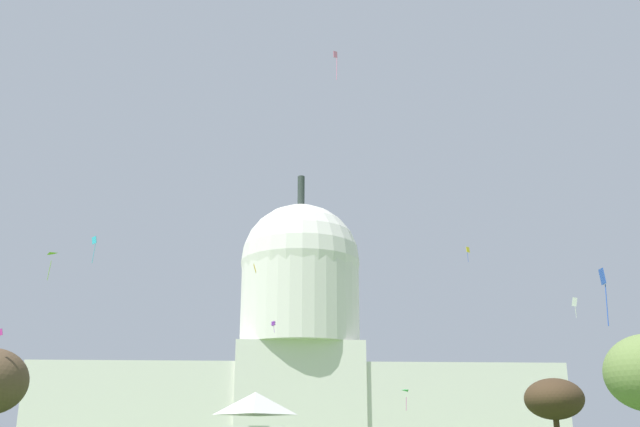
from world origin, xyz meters
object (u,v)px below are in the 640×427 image
object	(u,v)px
kite_yellow_high	(468,251)
kite_gold_mid	(255,268)
kite_pink_high	(336,59)
kite_lime_mid	(49,256)
tree_east_near	(554,399)
kite_cyan_mid	(94,243)
capitol_building	(300,349)
kite_green_low	(408,395)
kite_violet_mid	(273,324)
kite_white_mid	(575,303)
kite_blue_low	(603,282)
event_tent	(255,424)

from	to	relation	value
kite_yellow_high	kite_gold_mid	distance (m)	58.49
kite_pink_high	kite_lime_mid	world-z (taller)	kite_pink_high
tree_east_near	kite_cyan_mid	size ratio (longest dim) A/B	3.04
kite_lime_mid	kite_pink_high	bearing A→B (deg)	2.40
capitol_building	kite_yellow_high	distance (m)	48.07
kite_green_low	kite_lime_mid	world-z (taller)	kite_lime_mid
kite_gold_mid	kite_violet_mid	bearing A→B (deg)	-144.11
kite_white_mid	kite_blue_low	bearing A→B (deg)	-53.53
event_tent	kite_white_mid	size ratio (longest dim) A/B	2.73
kite_gold_mid	kite_white_mid	bearing A→B (deg)	105.89
kite_yellow_high	kite_lime_mid	xyz separation A→B (m)	(-72.04, -42.71, -12.91)
event_tent	kite_yellow_high	xyz separation A→B (m)	(41.33, 74.38, 36.42)
capitol_building	kite_violet_mid	bearing A→B (deg)	-99.73
capitol_building	kite_green_low	size ratio (longest dim) A/B	40.97
kite_yellow_high	tree_east_near	bearing A→B (deg)	98.72
event_tent	kite_white_mid	xyz separation A→B (m)	(39.09, 17.96, 14.91)
capitol_building	kite_blue_low	size ratio (longest dim) A/B	27.84
kite_pink_high	kite_lime_mid	bearing A→B (deg)	-18.78
tree_east_near	kite_pink_high	distance (m)	60.21
kite_pink_high	kite_blue_low	distance (m)	45.37
tree_east_near	kite_yellow_high	world-z (taller)	kite_yellow_high
event_tent	kite_green_low	size ratio (longest dim) A/B	2.36
event_tent	kite_yellow_high	bearing A→B (deg)	61.96
capitol_building	tree_east_near	world-z (taller)	capitol_building
event_tent	kite_blue_low	world-z (taller)	kite_blue_low
kite_blue_low	kite_cyan_mid	bearing A→B (deg)	-87.23
tree_east_near	kite_white_mid	size ratio (longest dim) A/B	5.11
kite_gold_mid	capitol_building	bearing A→B (deg)	-146.64
capitol_building	kite_white_mid	world-z (taller)	capitol_building
tree_east_near	kite_yellow_high	size ratio (longest dim) A/B	4.03
kite_cyan_mid	kite_blue_low	distance (m)	81.27
kite_cyan_mid	kite_white_mid	bearing A→B (deg)	64.03
kite_pink_high	kite_violet_mid	distance (m)	64.42
kite_blue_low	kite_gold_mid	size ratio (longest dim) A/B	3.06
event_tent	kite_blue_low	xyz separation A→B (m)	(26.41, -17.53, 9.95)
kite_lime_mid	kite_violet_mid	bearing A→B (deg)	82.21
kite_pink_high	kite_violet_mid	xyz separation A→B (m)	(-7.45, 59.69, -23.05)
kite_white_mid	kite_violet_mid	distance (m)	62.91
kite_lime_mid	kite_violet_mid	world-z (taller)	kite_lime_mid
kite_white_mid	kite_cyan_mid	world-z (taller)	kite_cyan_mid
event_tent	kite_pink_high	world-z (taller)	kite_pink_high
tree_east_near	kite_cyan_mid	xyz separation A→B (m)	(-70.26, 2.19, 23.65)
kite_white_mid	kite_gold_mid	xyz separation A→B (m)	(-40.83, 19.07, 8.41)
kite_violet_mid	kite_blue_low	distance (m)	89.55
capitol_building	kite_lime_mid	world-z (taller)	capitol_building
kite_cyan_mid	kite_gold_mid	size ratio (longest dim) A/B	3.02
event_tent	kite_blue_low	distance (m)	33.23
tree_east_near	kite_gold_mid	xyz separation A→B (m)	(-44.94, -1.71, 18.97)
kite_green_low	kite_cyan_mid	xyz separation A→B (m)	(-51.92, -18.50, 21.96)
kite_cyan_mid	kite_green_low	bearing A→B (deg)	102.79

